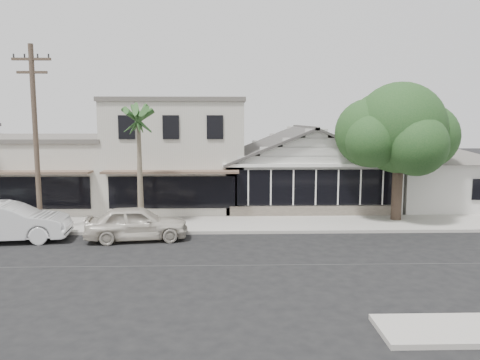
{
  "coord_description": "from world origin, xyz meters",
  "views": [
    {
      "loc": [
        0.06,
        -17.24,
        5.56
      ],
      "look_at": [
        0.7,
        6.0,
        2.51
      ],
      "focal_mm": 35.0,
      "sensor_mm": 36.0,
      "label": 1
    }
  ],
  "objects_px": {
    "utility_pole": "(36,135)",
    "shade_tree": "(397,131)",
    "car_0": "(137,223)",
    "car_1": "(7,222)"
  },
  "relations": [
    {
      "from": "utility_pole",
      "to": "shade_tree",
      "type": "relative_size",
      "value": 1.2
    },
    {
      "from": "car_0",
      "to": "car_1",
      "type": "bearing_deg",
      "value": 83.63
    },
    {
      "from": "car_0",
      "to": "shade_tree",
      "type": "xyz_separation_m",
      "value": [
        13.25,
        3.61,
        4.14
      ]
    },
    {
      "from": "car_1",
      "to": "shade_tree",
      "type": "height_order",
      "value": "shade_tree"
    },
    {
      "from": "utility_pole",
      "to": "car_1",
      "type": "xyz_separation_m",
      "value": [
        -0.95,
        -1.36,
        -3.89
      ]
    },
    {
      "from": "shade_tree",
      "to": "car_0",
      "type": "bearing_deg",
      "value": -164.74
    },
    {
      "from": "car_1",
      "to": "shade_tree",
      "type": "distance_m",
      "value": 19.86
    },
    {
      "from": "car_1",
      "to": "shade_tree",
      "type": "relative_size",
      "value": 0.73
    },
    {
      "from": "car_0",
      "to": "car_1",
      "type": "relative_size",
      "value": 0.85
    },
    {
      "from": "shade_tree",
      "to": "utility_pole",
      "type": "bearing_deg",
      "value": -172.56
    }
  ]
}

